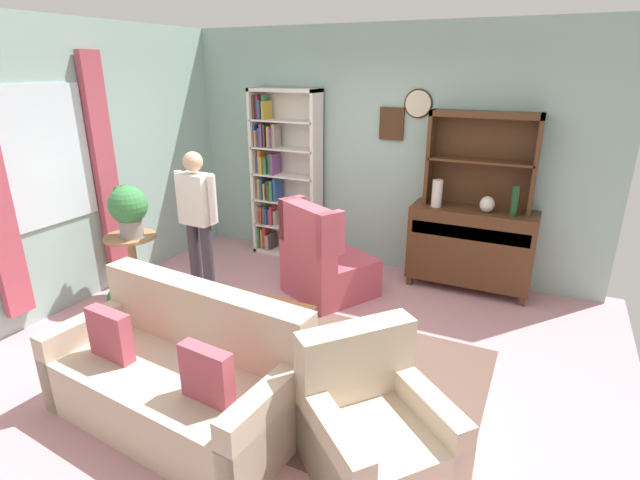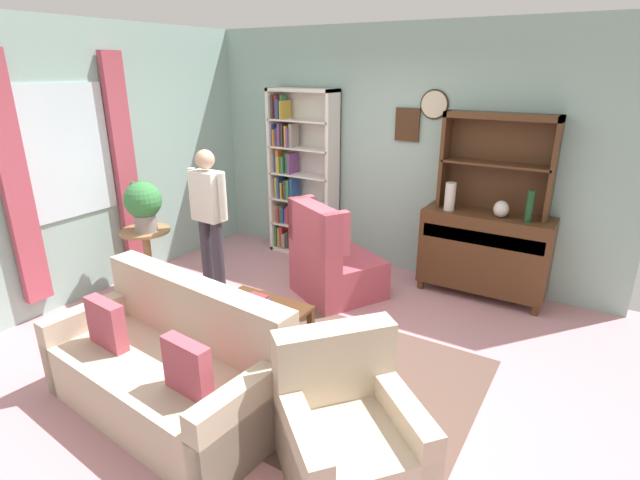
% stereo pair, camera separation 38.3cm
% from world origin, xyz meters
% --- Properties ---
extents(ground_plane, '(5.40, 4.60, 0.02)m').
position_xyz_m(ground_plane, '(0.00, 0.00, -0.01)').
color(ground_plane, '#C68C93').
extents(wall_back, '(5.00, 0.09, 2.80)m').
position_xyz_m(wall_back, '(0.00, 2.13, 1.40)').
color(wall_back, '#93B7AD').
rests_on(wall_back, ground_plane).
extents(wall_left, '(0.16, 4.20, 2.80)m').
position_xyz_m(wall_left, '(-2.52, -0.04, 1.40)').
color(wall_left, '#93B7AD').
rests_on(wall_left, ground_plane).
extents(area_rug, '(2.82, 1.92, 0.01)m').
position_xyz_m(area_rug, '(0.20, -0.30, 0.00)').
color(area_rug, brown).
rests_on(area_rug, ground_plane).
extents(bookshelf, '(0.90, 0.30, 2.10)m').
position_xyz_m(bookshelf, '(-1.29, 1.94, 1.04)').
color(bookshelf, silver).
rests_on(bookshelf, ground_plane).
extents(sideboard, '(1.30, 0.45, 0.92)m').
position_xyz_m(sideboard, '(1.12, 1.86, 0.51)').
color(sideboard, '#4C2D19').
rests_on(sideboard, ground_plane).
extents(sideboard_hutch, '(1.10, 0.26, 1.00)m').
position_xyz_m(sideboard_hutch, '(1.12, 1.97, 1.56)').
color(sideboard_hutch, '#4C2D19').
rests_on(sideboard_hutch, sideboard).
extents(vase_tall, '(0.11, 0.11, 0.29)m').
position_xyz_m(vase_tall, '(0.73, 1.78, 1.07)').
color(vase_tall, beige).
rests_on(vase_tall, sideboard).
extents(vase_round, '(0.15, 0.15, 0.17)m').
position_xyz_m(vase_round, '(1.25, 1.79, 1.01)').
color(vase_round, beige).
rests_on(vase_round, sideboard).
extents(bottle_wine, '(0.07, 0.07, 0.31)m').
position_xyz_m(bottle_wine, '(1.51, 1.77, 1.08)').
color(bottle_wine, '#194223').
rests_on(bottle_wine, sideboard).
extents(couch_floral, '(1.87, 1.01, 0.90)m').
position_xyz_m(couch_floral, '(-0.33, -1.16, 0.31)').
color(couch_floral, beige).
rests_on(couch_floral, ground_plane).
extents(armchair_floral, '(1.08, 1.08, 0.88)m').
position_xyz_m(armchair_floral, '(1.07, -1.07, 0.29)').
color(armchair_floral, beige).
rests_on(armchair_floral, ground_plane).
extents(wingback_chair, '(1.07, 1.08, 1.05)m').
position_xyz_m(wingback_chair, '(-0.24, 0.99, 0.38)').
color(wingback_chair, '#B74C5B').
rests_on(wingback_chair, ground_plane).
extents(plant_stand, '(0.52, 0.52, 0.71)m').
position_xyz_m(plant_stand, '(-2.01, 0.08, 0.44)').
color(plant_stand, '#997047').
rests_on(plant_stand, ground_plane).
extents(potted_plant_large, '(0.38, 0.38, 0.53)m').
position_xyz_m(potted_plant_large, '(-1.97, 0.06, 1.02)').
color(potted_plant_large, gray).
rests_on(potted_plant_large, plant_stand).
extents(potted_plant_small, '(0.21, 0.21, 0.29)m').
position_xyz_m(potted_plant_small, '(-1.89, -0.28, 0.17)').
color(potted_plant_small, gray).
rests_on(potted_plant_small, ground_plane).
extents(person_reading, '(0.52, 0.22, 1.56)m').
position_xyz_m(person_reading, '(-1.41, 0.44, 0.91)').
color(person_reading, '#38333D').
rests_on(person_reading, ground_plane).
extents(coffee_table, '(0.80, 0.50, 0.42)m').
position_xyz_m(coffee_table, '(-0.23, -0.23, 0.35)').
color(coffee_table, '#4C2D19').
rests_on(coffee_table, ground_plane).
extents(book_stack, '(0.21, 0.13, 0.08)m').
position_xyz_m(book_stack, '(-0.28, -0.23, 0.46)').
color(book_stack, gold).
rests_on(book_stack, coffee_table).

